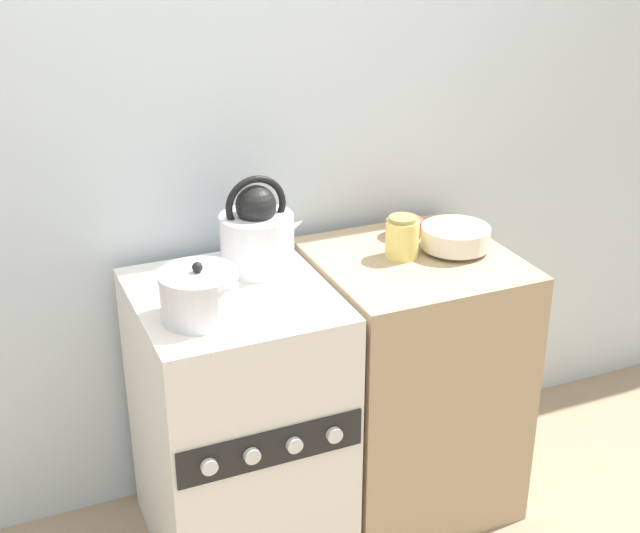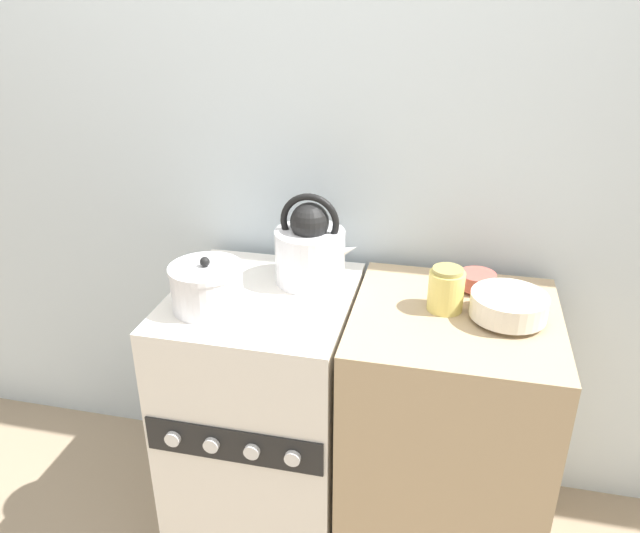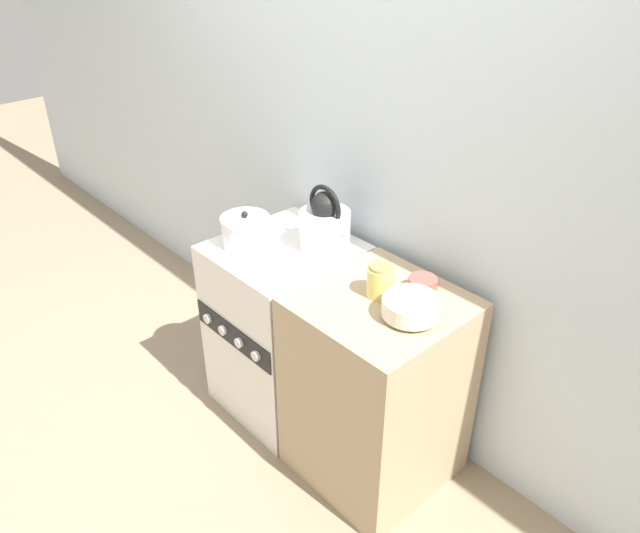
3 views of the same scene
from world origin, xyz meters
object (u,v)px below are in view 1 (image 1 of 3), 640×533
object	(u,v)px
enamel_bowl	(455,237)
storage_jar	(402,237)
small_ceramic_bowl	(405,226)
kettle	(258,234)
cooking_pot	(199,295)
stove	(238,422)

from	to	relation	value
enamel_bowl	storage_jar	world-z (taller)	storage_jar
small_ceramic_bowl	storage_jar	distance (m)	0.17
kettle	small_ceramic_bowl	bearing A→B (deg)	3.70
cooking_pot	kettle	bearing A→B (deg)	43.60
stove	storage_jar	world-z (taller)	storage_jar
kettle	cooking_pot	distance (m)	0.34
storage_jar	kettle	bearing A→B (deg)	165.38
cooking_pot	enamel_bowl	distance (m)	0.83
stove	enamel_bowl	distance (m)	0.84
kettle	storage_jar	world-z (taller)	kettle
kettle	small_ceramic_bowl	world-z (taller)	kettle
kettle	cooking_pot	size ratio (longest dim) A/B	1.36
cooking_pot	enamel_bowl	world-z (taller)	cooking_pot
enamel_bowl	storage_jar	size ratio (longest dim) A/B	1.63
cooking_pot	storage_jar	distance (m)	0.66
cooking_pot	small_ceramic_bowl	size ratio (longest dim) A/B	1.91
stove	storage_jar	size ratio (longest dim) A/B	6.69
kettle	enamel_bowl	world-z (taller)	kettle
small_ceramic_bowl	storage_jar	size ratio (longest dim) A/B	0.86
enamel_bowl	small_ceramic_bowl	world-z (taller)	enamel_bowl
enamel_bowl	cooking_pot	bearing A→B (deg)	-173.07
stove	enamel_bowl	size ratio (longest dim) A/B	4.10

